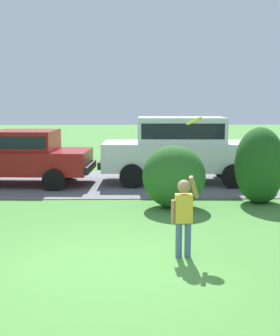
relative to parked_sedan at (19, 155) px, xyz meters
The scene contains 8 objects.
ground_plane 7.36m from the parked_sedan, 67.87° to the right, with size 80.00×80.00×0.00m, color #478438.
driveway_strip 2.88m from the parked_sedan, ahead, with size 28.00×4.40×0.02m, color slate.
shrub_centre_left 5.11m from the parked_sedan, 35.23° to the right, with size 1.42×1.29×1.41m.
shrub_centre 6.71m from the parked_sedan, 21.83° to the right, with size 1.16×1.31×1.79m.
parked_sedan is the anchor object (origin of this frame).
parked_suv 4.67m from the parked_sedan, ahead, with size 4.76×2.22×1.92m.
child_thrower 7.47m from the parked_sedan, 57.53° to the right, with size 0.45×0.27×1.29m.
frisbee 7.02m from the parked_sedan, 51.88° to the right, with size 0.29×0.28×0.18m.
Camera 1 is at (0.46, -6.39, 2.39)m, focal length 49.45 mm.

